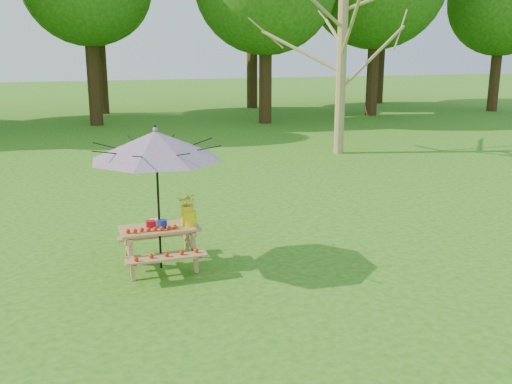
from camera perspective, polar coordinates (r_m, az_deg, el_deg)
name	(u,v)px	position (r m, az deg, el deg)	size (l,w,h in m)	color
picnic_table	(160,248)	(9.05, -9.54, -5.56)	(1.20, 1.32, 0.67)	#A97E4C
patio_umbrella	(156,145)	(8.65, -9.97, 4.61)	(2.52, 2.52, 2.25)	black
produce_bins	(157,223)	(8.96, -9.88, -3.10)	(0.30, 0.42, 0.13)	red
tomatoes_row	(152,229)	(8.74, -10.40, -3.70)	(0.77, 0.13, 0.07)	red
flower_bucket	(188,208)	(8.91, -6.77, -1.57)	(0.40, 0.38, 0.52)	yellow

